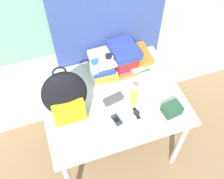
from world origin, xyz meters
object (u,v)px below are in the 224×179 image
(cell_phone, at_px, (117,120))
(camera_pouch, at_px, (172,109))
(sports_bottle, at_px, (109,67))
(water_bottle, at_px, (95,72))
(wristwatch, at_px, (136,113))
(sunscreen_bottle, at_px, (134,95))
(book_stack_left, at_px, (103,65))
(book_stack_center, at_px, (123,57))
(sunglasses_case, at_px, (114,99))
(book_stack_right, at_px, (137,58))
(backpack, at_px, (65,96))

(cell_phone, distance_m, camera_pouch, 0.40)
(sports_bottle, distance_m, camera_pouch, 0.58)
(water_bottle, bearing_deg, wristwatch, -63.37)
(sunscreen_bottle, relative_size, cell_phone, 1.71)
(book_stack_left, height_order, book_stack_center, book_stack_center)
(book_stack_left, distance_m, wristwatch, 0.48)
(sports_bottle, bearing_deg, sunglasses_case, -99.81)
(water_bottle, distance_m, sunscreen_bottle, 0.35)
(book_stack_center, relative_size, water_bottle, 1.22)
(book_stack_right, height_order, water_bottle, water_bottle)
(sunscreen_bottle, bearing_deg, book_stack_center, 82.59)
(sunscreen_bottle, relative_size, wristwatch, 1.68)
(book_stack_left, height_order, wristwatch, book_stack_left)
(book_stack_center, relative_size, cell_phone, 2.89)
(book_stack_right, xyz_separation_m, cell_phone, (-0.34, -0.47, -0.05))
(book_stack_center, height_order, sunscreen_bottle, book_stack_center)
(backpack, relative_size, book_stack_right, 1.83)
(book_stack_left, distance_m, sunglasses_case, 0.31)
(book_stack_left, bearing_deg, backpack, -140.11)
(water_bottle, xyz_separation_m, sunglasses_case, (0.07, -0.22, -0.09))
(book_stack_left, bearing_deg, camera_pouch, -56.85)
(book_stack_right, relative_size, wristwatch, 2.61)
(sunglasses_case, relative_size, wristwatch, 1.56)
(water_bottle, distance_m, sports_bottle, 0.12)
(sunscreen_bottle, bearing_deg, sports_bottle, 107.45)
(cell_phone, height_order, wristwatch, cell_phone)
(cell_phone, bearing_deg, wristwatch, 3.84)
(sports_bottle, bearing_deg, book_stack_center, 22.13)
(wristwatch, bearing_deg, backpack, 160.36)
(sunglasses_case, bearing_deg, camera_pouch, -32.82)
(book_stack_right, bearing_deg, wristwatch, -112.05)
(book_stack_left, xyz_separation_m, sunscreen_bottle, (0.12, -0.36, -0.01))
(camera_pouch, relative_size, wristwatch, 1.38)
(water_bottle, bearing_deg, backpack, -140.91)
(backpack, height_order, book_stack_center, backpack)
(sunscreen_bottle, xyz_separation_m, wristwatch, (-0.02, -0.10, -0.07))
(book_stack_right, height_order, cell_phone, book_stack_right)
(camera_pouch, bearing_deg, book_stack_left, 123.15)
(cell_phone, height_order, sunglasses_case, sunglasses_case)
(book_stack_center, height_order, camera_pouch, book_stack_center)
(sunscreen_bottle, xyz_separation_m, camera_pouch, (0.23, -0.18, -0.04))
(backpack, relative_size, sports_bottle, 2.04)
(water_bottle, relative_size, sunglasses_case, 1.49)
(sports_bottle, height_order, sunscreen_bottle, sports_bottle)
(water_bottle, relative_size, wristwatch, 2.33)
(sunglasses_case, relative_size, camera_pouch, 1.13)
(water_bottle, relative_size, sports_bottle, 0.99)
(book_stack_center, bearing_deg, sunscreen_bottle, -97.41)
(cell_phone, xyz_separation_m, sunglasses_case, (0.04, 0.17, 0.01))
(book_stack_center, relative_size, wristwatch, 2.84)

